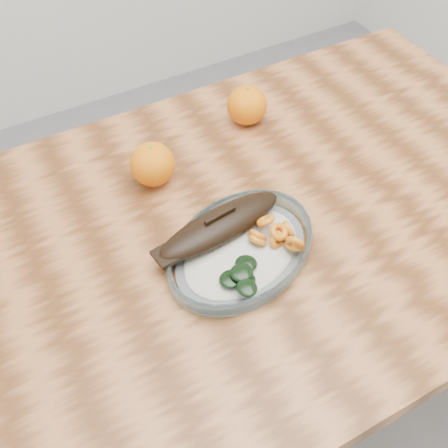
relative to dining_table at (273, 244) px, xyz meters
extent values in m
plane|color=slate|center=(0.00, 0.00, -0.65)|extent=(3.00, 3.00, 0.00)
cube|color=#593015|center=(0.00, 0.00, 0.08)|extent=(1.20, 0.80, 0.04)
cylinder|color=brown|center=(0.54, 0.34, -0.30)|extent=(0.06, 0.06, 0.71)
ellipsoid|color=white|center=(-0.11, -0.06, 0.10)|extent=(0.60, 0.51, 0.01)
torus|color=#95CDE6|center=(-0.11, -0.06, 0.11)|extent=(0.65, 0.65, 0.03)
ellipsoid|color=white|center=(-0.11, -0.06, 0.12)|extent=(0.53, 0.45, 0.02)
ellipsoid|color=black|center=(-0.12, -0.01, 0.15)|extent=(0.25, 0.10, 0.04)
ellipsoid|color=black|center=(-0.12, -0.01, 0.14)|extent=(0.21, 0.08, 0.02)
cube|color=black|center=(-0.23, -0.02, 0.15)|extent=(0.05, 0.05, 0.01)
cube|color=black|center=(-0.12, -0.01, 0.17)|extent=(0.06, 0.01, 0.02)
torus|color=#D5590F|center=(-0.04, -0.07, 0.14)|extent=(0.04, 0.05, 0.04)
torus|color=#D5590F|center=(-0.08, -0.06, 0.14)|extent=(0.04, 0.04, 0.03)
torus|color=#D5590F|center=(-0.02, -0.07, 0.14)|extent=(0.03, 0.04, 0.04)
torus|color=#D5590F|center=(-0.07, -0.05, 0.14)|extent=(0.04, 0.04, 0.04)
torus|color=#D5590F|center=(-0.05, -0.08, 0.14)|extent=(0.04, 0.03, 0.04)
torus|color=#D5590F|center=(-0.03, -0.10, 0.14)|extent=(0.04, 0.04, 0.03)
torus|color=#D5590F|center=(-0.05, -0.07, 0.15)|extent=(0.05, 0.05, 0.03)
torus|color=#D5590F|center=(-0.04, -0.11, 0.15)|extent=(0.04, 0.04, 0.04)
torus|color=#D5590F|center=(-0.05, -0.04, 0.15)|extent=(0.05, 0.04, 0.04)
ellipsoid|color=black|center=(-0.12, -0.09, 0.14)|extent=(0.05, 0.05, 0.01)
ellipsoid|color=black|center=(-0.16, -0.11, 0.14)|extent=(0.04, 0.04, 0.01)
ellipsoid|color=black|center=(-0.14, -0.12, 0.14)|extent=(0.05, 0.05, 0.01)
ellipsoid|color=black|center=(-0.14, -0.11, 0.15)|extent=(0.04, 0.04, 0.01)
ellipsoid|color=black|center=(-0.15, -0.14, 0.15)|extent=(0.04, 0.04, 0.01)
ellipsoid|color=black|center=(-0.14, -0.11, 0.15)|extent=(0.05, 0.04, 0.01)
sphere|color=#FF6505|center=(-0.16, 0.18, 0.14)|extent=(0.08, 0.08, 0.08)
sphere|color=#FF6505|center=(0.08, 0.25, 0.14)|extent=(0.08, 0.08, 0.08)
camera|label=1|loc=(-0.42, -0.56, 0.85)|focal=45.00mm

